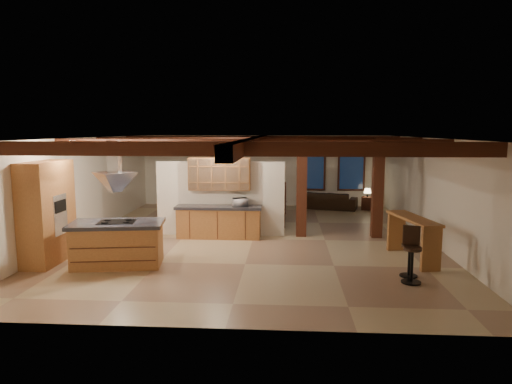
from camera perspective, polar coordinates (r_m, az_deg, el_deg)
ground at (r=13.22m, az=-0.39°, el=-5.90°), size 12.00×12.00×0.00m
room_walls at (r=12.92m, az=-0.40°, el=1.80°), size 12.00×12.00×12.00m
ceiling_beams at (r=12.85m, az=-0.41°, el=6.14°), size 10.00×12.00×0.28m
timber_posts at (r=13.47m, az=10.43°, el=1.84°), size 2.50×0.30×2.90m
partition_wall at (r=13.61m, az=-4.45°, el=-0.81°), size 3.80×0.18×2.20m
pantry_cabinet at (r=11.81m, az=-24.63°, el=-2.33°), size 0.67×1.60×2.40m
back_counter at (r=13.33m, az=-4.66°, el=-3.72°), size 2.50×0.66×0.94m
upper_display_cabinet at (r=13.33m, az=-4.60°, el=2.26°), size 1.80×0.36×0.95m
range_hood at (r=10.85m, az=-17.17°, el=0.31°), size 1.10×1.10×1.40m
back_windows at (r=18.91m, az=9.43°, el=2.74°), size 2.70×0.07×1.70m
framed_art at (r=18.96m, az=-3.62°, el=3.44°), size 0.65×0.05×0.85m
recessed_cans at (r=11.42m, az=-13.99°, el=6.26°), size 3.16×2.46×0.03m
kitchen_island at (r=11.07m, az=-16.91°, el=-6.17°), size 2.23×1.41×1.04m
dining_table at (r=15.58m, az=0.03°, el=-2.56°), size 2.05×1.40×0.66m
sofa at (r=18.43m, az=8.96°, el=-1.04°), size 2.43×1.43×0.66m
microwave at (r=13.15m, az=-1.99°, el=-1.28°), size 0.50×0.41×0.23m
bar_counter at (r=11.62m, az=18.99°, el=-4.66°), size 0.88×2.06×1.05m
side_table at (r=18.51m, az=13.72°, el=-1.37°), size 0.50×0.50×0.51m
table_lamp at (r=18.44m, az=13.77°, el=0.13°), size 0.28×0.28×0.33m
bar_stool_a at (r=9.95m, az=18.90°, el=-7.43°), size 0.40×0.41×1.16m
bar_stool_b at (r=10.38m, az=18.65°, el=-7.02°), size 0.39×0.41×1.08m
dining_chairs at (r=15.52m, az=0.03°, el=-1.32°), size 2.02×2.02×1.32m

